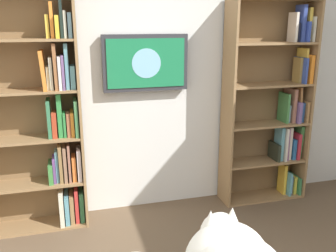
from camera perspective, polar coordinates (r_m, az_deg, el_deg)
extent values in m
cube|color=silver|center=(3.42, -2.75, 8.96)|extent=(4.52, 0.06, 2.70)
cube|color=#937047|center=(3.94, 20.28, 3.45)|extent=(0.02, 0.28, 1.96)
cube|color=#937047|center=(3.53, 9.17, 2.89)|extent=(0.02, 0.28, 1.96)
cube|color=brown|center=(3.83, 14.04, 3.63)|extent=(0.85, 0.01, 1.96)
cube|color=#937047|center=(4.03, 14.05, -10.37)|extent=(0.81, 0.27, 0.02)
cube|color=#937047|center=(3.88, 14.42, -5.21)|extent=(0.81, 0.27, 0.02)
cube|color=#937047|center=(3.76, 14.82, 0.32)|extent=(0.81, 0.27, 0.02)
cube|color=#937047|center=(3.68, 15.25, 6.15)|extent=(0.81, 0.27, 0.02)
cube|color=#937047|center=(3.64, 15.69, 12.17)|extent=(0.81, 0.27, 0.02)
cube|color=#387E4B|center=(4.17, 18.88, -8.32)|extent=(0.03, 0.22, 0.18)
cube|color=gold|center=(4.17, 18.37, -8.29)|extent=(0.03, 0.18, 0.19)
cube|color=#6A91B0|center=(4.13, 17.96, -8.39)|extent=(0.03, 0.14, 0.19)
cube|color=#5AA0AF|center=(4.12, 17.53, -8.09)|extent=(0.02, 0.24, 0.24)
cube|color=gold|center=(4.08, 17.17, -7.71)|extent=(0.03, 0.13, 0.32)
cube|color=#428245|center=(4.01, 19.37, -2.23)|extent=(0.05, 0.13, 0.34)
cube|color=#B22938|center=(3.99, 18.96, -2.80)|extent=(0.03, 0.17, 0.27)
cube|color=#24568C|center=(3.98, 18.38, -3.24)|extent=(0.04, 0.15, 0.21)
cube|color=beige|center=(3.94, 17.86, -2.43)|extent=(0.04, 0.13, 0.34)
cube|color=#7D527C|center=(3.92, 17.45, -2.50)|extent=(0.03, 0.16, 0.33)
cube|color=beige|center=(3.91, 17.08, -2.43)|extent=(0.02, 0.21, 0.34)
cube|color=#5C9BA9|center=(3.88, 16.72, -2.53)|extent=(0.03, 0.14, 0.34)
cube|color=#242A1E|center=(3.90, 16.04, -3.73)|extent=(0.03, 0.20, 0.18)
cube|color=#A37646|center=(3.92, 19.97, 2.24)|extent=(0.02, 0.21, 0.21)
cube|color=#2B4F87|center=(3.91, 19.56, 2.12)|extent=(0.03, 0.14, 0.19)
cube|color=#9C693B|center=(3.88, 19.30, 3.21)|extent=(0.04, 0.14, 0.35)
cube|color=slate|center=(3.88, 18.81, 2.20)|extent=(0.03, 0.23, 0.21)
cube|color=#925E4C|center=(3.86, 18.22, 3.14)|extent=(0.03, 0.20, 0.33)
cube|color=#6F9BA6|center=(3.86, 17.63, 1.95)|extent=(0.03, 0.15, 0.17)
cube|color=#418043|center=(3.82, 17.37, 2.74)|extent=(0.02, 0.18, 0.29)
cube|color=orange|center=(3.85, 20.41, 8.30)|extent=(0.04, 0.22, 0.27)
cube|color=gold|center=(3.85, 19.91, 8.78)|extent=(0.03, 0.17, 0.33)
cube|color=#344B9D|center=(3.82, 19.69, 8.11)|extent=(0.02, 0.22, 0.24)
cube|color=olive|center=(3.81, 19.30, 8.12)|extent=(0.02, 0.13, 0.24)
cube|color=silver|center=(3.85, 20.82, 13.76)|extent=(0.02, 0.20, 0.23)
cube|color=#EBC347|center=(3.83, 20.49, 14.38)|extent=(0.03, 0.14, 0.31)
cube|color=#2D439E|center=(3.80, 20.02, 13.50)|extent=(0.03, 0.21, 0.18)
cube|color=#2F418B|center=(3.77, 19.69, 14.64)|extent=(0.04, 0.14, 0.33)
cube|color=black|center=(3.76, 18.93, 13.47)|extent=(0.02, 0.15, 0.17)
cube|color=silver|center=(3.73, 18.68, 14.21)|extent=(0.03, 0.14, 0.27)
cube|color=#937047|center=(3.22, -13.41, 2.05)|extent=(0.02, 0.28, 2.03)
cube|color=brown|center=(3.37, -21.31, 1.99)|extent=(0.94, 0.01, 2.03)
cube|color=#937047|center=(3.60, -19.89, -14.23)|extent=(0.89, 0.27, 0.02)
cube|color=#937047|center=(3.43, -20.51, -8.36)|extent=(0.89, 0.27, 0.02)
cube|color=#937047|center=(3.29, -21.18, -1.94)|extent=(0.89, 0.27, 0.02)
cube|color=#937047|center=(3.20, -21.89, 4.94)|extent=(0.89, 0.27, 0.02)
cube|color=#937047|center=(3.16, -22.64, 12.12)|extent=(0.89, 0.27, 0.02)
cube|color=#356F43|center=(3.52, -13.17, -11.62)|extent=(0.04, 0.20, 0.28)
cube|color=red|center=(3.50, -13.89, -11.51)|extent=(0.03, 0.18, 0.31)
cube|color=#977246|center=(3.51, -14.57, -11.97)|extent=(0.03, 0.19, 0.26)
cube|color=#5995A4|center=(3.52, -15.27, -11.95)|extent=(0.04, 0.23, 0.26)
cube|color=beige|center=(3.50, -16.05, -11.73)|extent=(0.04, 0.23, 0.31)
cube|color=beige|center=(3.33, -13.54, -5.62)|extent=(0.03, 0.18, 0.28)
cube|color=orange|center=(3.35, -14.26, -6.19)|extent=(0.03, 0.15, 0.22)
cube|color=#98634E|center=(3.35, -14.98, -5.17)|extent=(0.02, 0.23, 0.34)
cube|color=#8F694E|center=(3.33, -15.56, -5.50)|extent=(0.03, 0.18, 0.31)
cube|color=olive|center=(3.34, -16.20, -5.39)|extent=(0.03, 0.17, 0.33)
cube|color=#5E9AA8|center=(3.34, -16.70, -5.86)|extent=(0.02, 0.12, 0.28)
cube|color=#704485|center=(3.35, -17.08, -6.33)|extent=(0.02, 0.15, 0.22)
cube|color=#3D843C|center=(3.37, -17.57, -6.73)|extent=(0.04, 0.20, 0.17)
cube|color=#407744|center=(3.21, -13.98, 1.33)|extent=(0.03, 0.22, 0.31)
cube|color=orange|center=(3.24, -14.53, 0.48)|extent=(0.03, 0.19, 0.21)
cube|color=#A05E3E|center=(3.22, -15.06, 0.29)|extent=(0.03, 0.13, 0.20)
cube|color=#2E7F3B|center=(3.22, -15.64, 0.29)|extent=(0.02, 0.13, 0.21)
cube|color=#30853D|center=(3.22, -16.34, 1.71)|extent=(0.04, 0.16, 0.37)
cube|color=#AE3B21|center=(3.22, -17.08, 0.27)|extent=(0.04, 0.13, 0.22)
cube|color=#34744C|center=(3.23, -17.82, 1.19)|extent=(0.03, 0.18, 0.32)
cube|color=#60999C|center=(3.16, -14.48, 7.36)|extent=(0.04, 0.18, 0.19)
cube|color=#639DA5|center=(3.15, -15.34, 8.89)|extent=(0.03, 0.17, 0.36)
cube|color=slate|center=(3.15, -15.85, 8.03)|extent=(0.02, 0.22, 0.27)
cube|color=silver|center=(3.15, -16.32, 7.91)|extent=(0.02, 0.22, 0.26)
cube|color=#955F38|center=(3.14, -16.96, 8.79)|extent=(0.03, 0.20, 0.37)
cube|color=silver|center=(3.16, -17.55, 7.79)|extent=(0.02, 0.17, 0.26)
cube|color=silver|center=(3.17, -17.96, 7.08)|extent=(0.02, 0.13, 0.18)
cube|color=orange|center=(3.14, -18.67, 8.15)|extent=(0.04, 0.23, 0.31)
cube|color=#7299A6|center=(3.13, -14.92, 14.73)|extent=(0.03, 0.21, 0.19)
cube|color=beige|center=(3.12, -15.59, 14.82)|extent=(0.02, 0.15, 0.21)
cube|color=black|center=(3.12, -16.14, 15.64)|extent=(0.02, 0.16, 0.30)
cube|color=yellow|center=(3.12, -16.70, 14.42)|extent=(0.03, 0.18, 0.17)
cube|color=orange|center=(3.13, -17.48, 15.27)|extent=(0.03, 0.14, 0.27)
cube|color=yellow|center=(3.14, -18.08, 14.36)|extent=(0.03, 0.12, 0.18)
cube|color=#333338|center=(3.33, -3.48, 9.67)|extent=(0.76, 0.06, 0.50)
cube|color=#1E7F4C|center=(3.30, -3.36, 9.61)|extent=(0.69, 0.01, 0.43)
cylinder|color=#8CCCEA|center=(3.29, -3.34, 9.60)|extent=(0.26, 0.00, 0.26)
sphere|color=silver|center=(1.33, 8.11, -16.05)|extent=(0.14, 0.14, 0.14)
cone|color=silver|center=(1.32, 9.82, -13.76)|extent=(0.06, 0.06, 0.08)
cone|color=silver|center=(1.29, 6.55, -14.32)|extent=(0.06, 0.06, 0.08)
cone|color=beige|center=(1.31, 9.92, -14.07)|extent=(0.04, 0.04, 0.05)
cone|color=beige|center=(1.28, 6.65, -14.64)|extent=(0.04, 0.04, 0.05)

